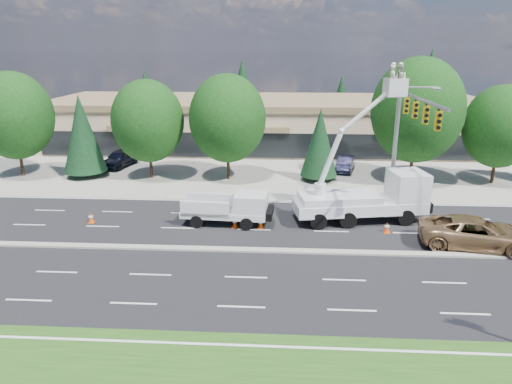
# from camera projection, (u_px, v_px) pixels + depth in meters

# --- Properties ---
(ground) EXTENTS (140.00, 140.00, 0.00)m
(ground) POSITION_uv_depth(u_px,v_px,m) (250.00, 251.00, 26.49)
(ground) COLOR black
(ground) RESTS_ON ground
(concrete_apron) EXTENTS (140.00, 22.00, 0.01)m
(concrete_apron) POSITION_uv_depth(u_px,v_px,m) (264.00, 165.00, 45.51)
(concrete_apron) COLOR #9A978C
(concrete_apron) RESTS_ON ground
(road_median) EXTENTS (120.00, 0.55, 0.12)m
(road_median) POSITION_uv_depth(u_px,v_px,m) (250.00, 250.00, 26.47)
(road_median) COLOR #9A978C
(road_median) RESTS_ON ground
(strip_mall) EXTENTS (50.40, 15.40, 5.50)m
(strip_mall) POSITION_uv_depth(u_px,v_px,m) (268.00, 122.00, 54.13)
(strip_mall) COLOR tan
(strip_mall) RESTS_ON ground
(tree_front_a) EXTENTS (6.76, 6.76, 9.37)m
(tree_front_a) POSITION_uv_depth(u_px,v_px,m) (14.00, 116.00, 40.29)
(tree_front_a) COLOR #332114
(tree_front_a) RESTS_ON ground
(tree_front_b) EXTENTS (3.75, 3.75, 7.40)m
(tree_front_b) POSITION_uv_depth(u_px,v_px,m) (82.00, 134.00, 40.42)
(tree_front_b) COLOR #332114
(tree_front_b) RESTS_ON ground
(tree_front_c) EXTENTS (6.29, 6.29, 8.73)m
(tree_front_c) POSITION_uv_depth(u_px,v_px,m) (148.00, 121.00, 39.74)
(tree_front_c) COLOR #332114
(tree_front_c) RESTS_ON ground
(tree_front_d) EXTENTS (6.65, 6.65, 9.23)m
(tree_front_d) POSITION_uv_depth(u_px,v_px,m) (227.00, 119.00, 39.27)
(tree_front_d) COLOR #332114
(tree_front_d) RESTS_ON ground
(tree_front_e) EXTENTS (3.23, 3.23, 6.36)m
(tree_front_e) POSITION_uv_depth(u_px,v_px,m) (320.00, 142.00, 39.44)
(tree_front_e) COLOR #332114
(tree_front_e) RESTS_ON ground
(tree_front_f) EXTENTS (7.66, 7.66, 10.63)m
(tree_front_f) POSITION_uv_depth(u_px,v_px,m) (417.00, 110.00, 38.15)
(tree_front_f) COLOR #332114
(tree_front_f) RESTS_ON ground
(tree_front_g) EXTENTS (6.07, 6.07, 8.42)m
(tree_front_g) POSITION_uv_depth(u_px,v_px,m) (500.00, 127.00, 38.16)
(tree_front_g) COLOR #332114
(tree_front_g) RESTS_ON ground
(tree_back_a) EXTENTS (4.16, 4.16, 8.20)m
(tree_back_a) POSITION_uv_depth(u_px,v_px,m) (147.00, 97.00, 66.07)
(tree_back_a) COLOR #332114
(tree_back_a) RESTS_ON ground
(tree_back_b) EXTENTS (4.97, 4.97, 9.80)m
(tree_back_b) POSITION_uv_depth(u_px,v_px,m) (243.00, 91.00, 65.05)
(tree_back_b) COLOR #332114
(tree_back_b) RESTS_ON ground
(tree_back_c) EXTENTS (3.82, 3.82, 7.53)m
(tree_back_c) POSITION_uv_depth(u_px,v_px,m) (341.00, 100.00, 64.65)
(tree_back_c) COLOR #332114
(tree_back_c) RESTS_ON ground
(tree_back_d) EXTENTS (5.62, 5.62, 11.09)m
(tree_back_d) POSITION_uv_depth(u_px,v_px,m) (429.00, 87.00, 63.41)
(tree_back_d) COLOR #332114
(tree_back_d) RESTS_ON ground
(signal_mast) EXTENTS (2.76, 10.16, 9.00)m
(signal_mast) POSITION_uv_depth(u_px,v_px,m) (405.00, 128.00, 30.80)
(signal_mast) COLOR gray
(signal_mast) RESTS_ON ground
(utility_pickup) EXTENTS (5.78, 2.54, 2.17)m
(utility_pickup) POSITION_uv_depth(u_px,v_px,m) (231.00, 211.00, 30.27)
(utility_pickup) COLOR silver
(utility_pickup) RESTS_ON ground
(bucket_truck) EXTENTS (9.09, 4.12, 10.40)m
(bucket_truck) POSITION_uv_depth(u_px,v_px,m) (370.00, 190.00, 30.52)
(bucket_truck) COLOR silver
(bucket_truck) RESTS_ON ground
(traffic_cone_a) EXTENTS (0.40, 0.40, 0.70)m
(traffic_cone_a) POSITION_uv_depth(u_px,v_px,m) (91.00, 218.00, 30.63)
(traffic_cone_a) COLOR #FF4C08
(traffic_cone_a) RESTS_ON ground
(traffic_cone_b) EXTENTS (0.40, 0.40, 0.70)m
(traffic_cone_b) POSITION_uv_depth(u_px,v_px,m) (235.00, 223.00, 29.82)
(traffic_cone_b) COLOR #FF4C08
(traffic_cone_b) RESTS_ON ground
(traffic_cone_c) EXTENTS (0.40, 0.40, 0.70)m
(traffic_cone_c) POSITION_uv_depth(u_px,v_px,m) (261.00, 223.00, 29.72)
(traffic_cone_c) COLOR #FF4C08
(traffic_cone_c) RESTS_ON ground
(traffic_cone_d) EXTENTS (0.40, 0.40, 0.70)m
(traffic_cone_d) POSITION_uv_depth(u_px,v_px,m) (387.00, 228.00, 28.99)
(traffic_cone_d) COLOR #FF4C08
(traffic_cone_d) RESTS_ON ground
(minivan) EXTENTS (6.82, 4.05, 1.78)m
(minivan) POSITION_uv_depth(u_px,v_px,m) (476.00, 233.00, 26.79)
(minivan) COLOR olive
(minivan) RESTS_ON ground
(parked_car_west) EXTENTS (3.01, 5.21, 1.67)m
(parked_car_west) POSITION_uv_depth(u_px,v_px,m) (120.00, 158.00, 44.90)
(parked_car_west) COLOR black
(parked_car_west) RESTS_ON ground
(parked_car_east) EXTENTS (2.38, 4.41, 1.38)m
(parked_car_east) POSITION_uv_depth(u_px,v_px,m) (345.00, 164.00, 43.40)
(parked_car_east) COLOR black
(parked_car_east) RESTS_ON ground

